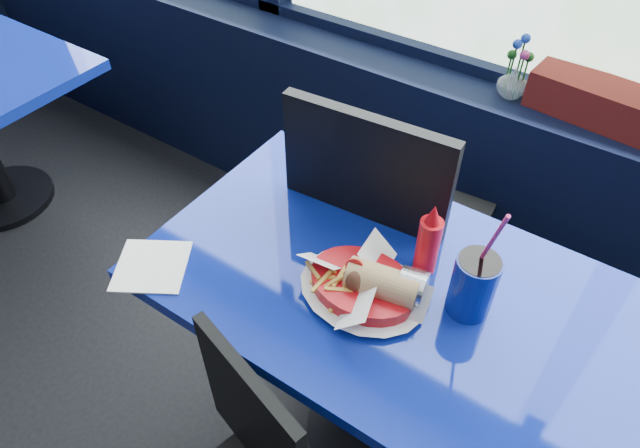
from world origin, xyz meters
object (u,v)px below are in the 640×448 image
at_px(ketchup_bottle, 428,242).
at_px(chair_near_back, 386,223).
at_px(soda_cup, 474,284).
at_px(near_table, 388,331).
at_px(food_basket, 366,285).
at_px(flower_vase, 514,79).
at_px(planter_box, 628,112).

bearing_deg(ketchup_bottle, chair_near_back, 134.51).
height_order(ketchup_bottle, soda_cup, soda_cup).
height_order(near_table, soda_cup, soda_cup).
bearing_deg(food_basket, soda_cup, 39.38).
distance_m(flower_vase, ketchup_bottle, 0.78).
distance_m(ketchup_bottle, soda_cup, 0.15).
bearing_deg(soda_cup, chair_near_back, 142.37).
xyz_separation_m(planter_box, ketchup_bottle, (-0.25, -0.79, -0.02)).
distance_m(chair_near_back, soda_cup, 0.50).
xyz_separation_m(flower_vase, ketchup_bottle, (0.09, -0.77, -0.02)).
bearing_deg(planter_box, ketchup_bottle, -102.45).
relative_size(near_table, food_basket, 3.84).
distance_m(near_table, chair_near_back, 0.36).
bearing_deg(chair_near_back, flower_vase, -107.21).
height_order(flower_vase, ketchup_bottle, flower_vase).
bearing_deg(ketchup_bottle, planter_box, 72.13).
bearing_deg(chair_near_back, soda_cup, 137.90).
xyz_separation_m(near_table, ketchup_bottle, (0.03, 0.09, 0.27)).
bearing_deg(ketchup_bottle, soda_cup, -20.84).
bearing_deg(planter_box, chair_near_back, -124.05).
distance_m(flower_vase, food_basket, 0.93).
distance_m(food_basket, soda_cup, 0.24).
xyz_separation_m(ketchup_bottle, soda_cup, (0.14, -0.05, -0.01)).
height_order(near_table, food_basket, food_basket).
bearing_deg(near_table, flower_vase, 94.00).
bearing_deg(food_basket, near_table, 67.30).
bearing_deg(planter_box, flower_vase, -171.75).
bearing_deg(flower_vase, food_basket, -89.14).
height_order(chair_near_back, soda_cup, soda_cup).
xyz_separation_m(food_basket, ketchup_bottle, (0.08, 0.15, 0.05)).
relative_size(flower_vase, food_basket, 0.66).
distance_m(near_table, soda_cup, 0.32).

